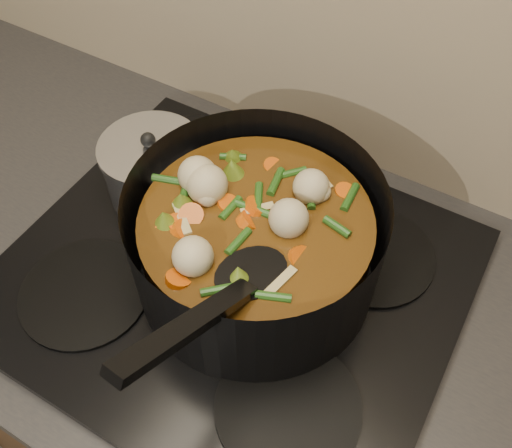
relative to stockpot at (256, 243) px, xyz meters
The scene contains 4 objects.
counter 0.55m from the stockpot, 151.01° to the right, with size 2.64×0.64×0.91m.
stovetop 0.09m from the stockpot, 151.01° to the right, with size 0.62×0.54×0.03m.
stockpot is the anchor object (origin of this frame).
saucepan 0.22m from the stockpot, 165.17° to the left, with size 0.15×0.15×0.13m.
Camera 1 is at (0.25, 1.56, 1.61)m, focal length 40.00 mm.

